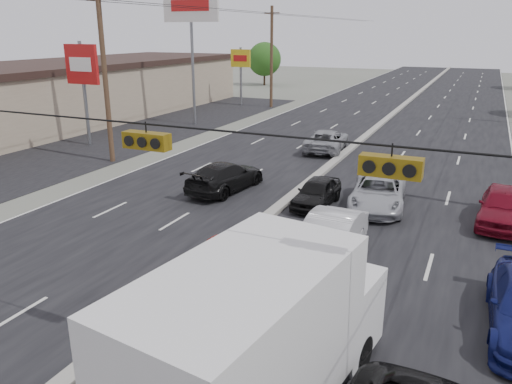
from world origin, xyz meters
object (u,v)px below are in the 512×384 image
queue_car_a (317,193)px  oncoming_far (327,141)px  pole_sign_billboard (191,15)px  red_sedan (224,274)px  queue_car_e (503,207)px  tree_left_far (265,59)px  utility_pole_left_b (105,76)px  box_truck (262,341)px  queue_car_c (378,193)px  utility_pole_left_c (272,57)px  pole_sign_mid (82,70)px  oncoming_near (225,177)px  queue_car_b (329,239)px  pole_sign_far (241,63)px

queue_car_a → oncoming_far: 11.14m
oncoming_far → pole_sign_billboard: bearing=-26.2°
red_sedan → queue_car_e: bearing=48.1°
tree_left_far → oncoming_far: 42.33m
utility_pole_left_b → box_truck: bearing=-42.8°
red_sedan → queue_car_c: (2.57, 9.88, -0.05)m
utility_pole_left_c → pole_sign_mid: utility_pole_left_c is taller
queue_car_a → oncoming_near: 4.87m
pole_sign_billboard → oncoming_far: bearing=-20.4°
queue_car_a → red_sedan: bearing=-89.1°
utility_pole_left_c → red_sedan: (13.90, -36.57, -4.36)m
red_sedan → queue_car_c: 10.20m
box_truck → queue_car_b: box_truck is taller
tree_left_far → queue_car_c: tree_left_far is taller
tree_left_far → red_sedan: bearing=-67.5°
pole_sign_mid → queue_car_c: bearing=-12.6°
pole_sign_billboard → oncoming_far: 16.18m
pole_sign_mid → oncoming_near: pole_sign_mid is taller
queue_car_a → queue_car_c: (2.57, 0.95, 0.06)m
utility_pole_left_c → queue_car_e: bearing=-51.0°
utility_pole_left_b → queue_car_a: 14.84m
queue_car_b → oncoming_far: bearing=108.0°
utility_pole_left_b → pole_sign_far: (-3.50, 25.00, -0.70)m
oncoming_near → queue_car_b: bearing=148.3°
utility_pole_left_c → queue_car_b: 36.75m
queue_car_c → oncoming_far: (-5.37, 9.83, 0.01)m
pole_sign_mid → tree_left_far: 42.32m
utility_pole_left_c → box_truck: 44.23m
red_sedan → pole_sign_mid: bearing=137.3°
pole_sign_mid → box_truck: 28.66m
pole_sign_mid → queue_car_a: 19.76m
tree_left_far → box_truck: size_ratio=0.81×
pole_sign_far → utility_pole_left_c: bearing=0.0°
pole_sign_billboard → queue_car_b: (18.00, -20.80, -8.09)m
tree_left_far → red_sedan: size_ratio=1.35×
tree_left_far → queue_car_c: size_ratio=1.22×
queue_car_a → queue_car_e: (7.65, 1.00, 0.14)m
box_truck → queue_car_b: bearing=104.9°
utility_pole_left_c → queue_car_c: (16.47, -26.70, -4.41)m
queue_car_a → queue_car_b: queue_car_b is taller
pole_sign_mid → pole_sign_far: size_ratio=1.17×
pole_sign_mid → queue_car_b: 23.57m
utility_pole_left_c → tree_left_far: 22.19m
queue_car_a → queue_car_b: bearing=-66.9°
oncoming_far → tree_left_far: bearing=-66.6°
box_truck → oncoming_near: bearing=128.6°
pole_sign_far → red_sedan: 40.67m
queue_car_e → oncoming_far: size_ratio=0.90×
box_truck → oncoming_near: 15.61m
box_truck → red_sedan: bearing=134.4°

